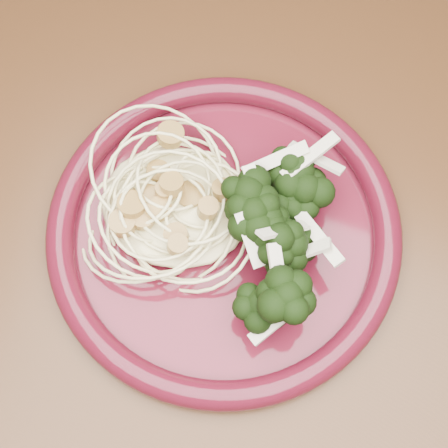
% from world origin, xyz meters
% --- Properties ---
extents(dining_table, '(1.20, 0.80, 0.75)m').
position_xyz_m(dining_table, '(0.00, 0.00, 0.65)').
color(dining_table, '#472814').
rests_on(dining_table, ground).
extents(dinner_plate, '(0.32, 0.32, 0.02)m').
position_xyz_m(dinner_plate, '(-0.06, -0.06, 0.76)').
color(dinner_plate, '#4F0F1D').
rests_on(dinner_plate, dining_table).
extents(spaghetti_pile, '(0.14, 0.12, 0.03)m').
position_xyz_m(spaghetti_pile, '(-0.10, -0.05, 0.77)').
color(spaghetti_pile, '#F4EEAF').
rests_on(spaghetti_pile, dinner_plate).
extents(scallop_cluster, '(0.13, 0.13, 0.04)m').
position_xyz_m(scallop_cluster, '(-0.10, -0.05, 0.80)').
color(scallop_cluster, '#AA843F').
rests_on(scallop_cluster, spaghetti_pile).
extents(broccoli_pile, '(0.11, 0.15, 0.05)m').
position_xyz_m(broccoli_pile, '(-0.00, -0.06, 0.78)').
color(broccoli_pile, black).
rests_on(broccoli_pile, dinner_plate).
extents(onion_garnish, '(0.07, 0.10, 0.05)m').
position_xyz_m(onion_garnish, '(-0.00, -0.06, 0.81)').
color(onion_garnish, beige).
rests_on(onion_garnish, broccoli_pile).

